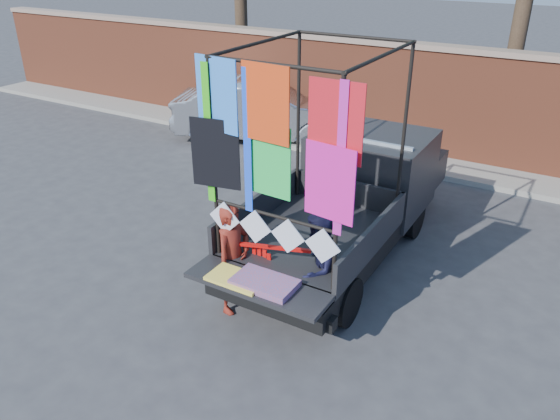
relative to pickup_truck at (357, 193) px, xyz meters
The scene contains 8 objects.
ground 2.53m from the pickup_truck, 83.89° to the right, with size 90.00×90.00×0.00m, color #38383A.
brick_wall 4.67m from the pickup_truck, 86.89° to the left, with size 30.00×0.45×2.61m.
curb 4.03m from the pickup_truck, 86.33° to the left, with size 30.00×1.20×0.12m, color gray.
pickup_truck is the anchor object (origin of this frame).
sedan 5.63m from the pickup_truck, 138.14° to the left, with size 1.60×4.58×1.51m, color silver.
woman 2.76m from the pickup_truck, 103.56° to the right, with size 0.59×0.38×1.61m, color maroon.
man 2.34m from the pickup_truck, 79.46° to the right, with size 0.77×0.60×1.59m, color black.
streamer_bundle 2.51m from the pickup_truck, 94.92° to the right, with size 0.93×0.36×0.67m.
Camera 1 is at (2.85, -5.43, 4.67)m, focal length 35.00 mm.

